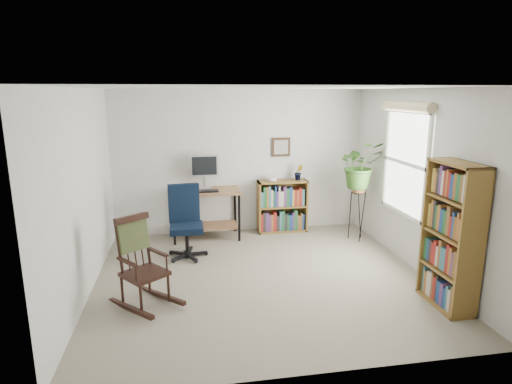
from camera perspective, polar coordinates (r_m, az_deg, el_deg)
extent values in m
cube|color=gray|center=(5.66, 0.70, -11.33)|extent=(4.20, 4.00, 0.00)
cube|color=silver|center=(5.15, 0.78, 13.75)|extent=(4.20, 4.00, 0.00)
cube|color=silver|center=(7.22, -2.16, 4.02)|extent=(4.20, 0.00, 2.40)
cube|color=silver|center=(3.41, 6.91, -6.64)|extent=(4.20, 0.00, 2.40)
cube|color=silver|center=(5.32, -22.09, -0.27)|extent=(0.00, 4.00, 2.40)
cube|color=silver|center=(6.02, 20.81, 1.31)|extent=(0.00, 4.00, 2.40)
cube|color=black|center=(6.83, -6.71, 0.11)|extent=(0.40, 0.15, 0.02)
imported|color=#366322|center=(6.88, 13.86, 6.47)|extent=(1.69, 1.88, 1.46)
imported|color=#366322|center=(7.29, 5.70, 2.02)|extent=(0.13, 0.24, 0.11)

